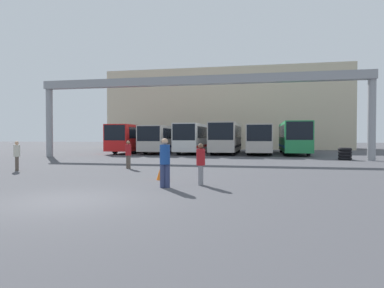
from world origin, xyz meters
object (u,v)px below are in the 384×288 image
pedestrian_near_center (165,161)px  pedestrian_mid_left (17,155)px  pedestrian_mid_right (201,163)px  bus_slot_1 (164,138)px  bus_slot_2 (194,137)px  bus_slot_4 (260,137)px  tire_stack (345,154)px  traffic_cone (162,172)px  pedestrian_near_left (128,154)px  bus_slot_5 (294,136)px  bus_slot_0 (135,137)px  bus_slot_3 (226,136)px

pedestrian_near_center → pedestrian_mid_left: size_ratio=1.11×
pedestrian_mid_right → bus_slot_1: bearing=19.4°
bus_slot_2 → bus_slot_4: bus_slot_2 is taller
tire_stack → pedestrian_mid_right: bearing=-118.5°
bus_slot_1 → traffic_cone: (6.68, -22.97, -1.37)m
pedestrian_mid_right → pedestrian_near_left: 7.84m
bus_slot_2 → bus_slot_5: bus_slot_5 is taller
pedestrian_mid_left → bus_slot_5: bearing=-72.9°
bus_slot_0 → traffic_cone: bus_slot_0 is taller
bus_slot_2 → pedestrian_mid_left: bearing=-105.5°
bus_slot_2 → pedestrian_near_left: (-0.24, -18.16, -0.97)m
bus_slot_2 → pedestrian_mid_left: 21.34m
bus_slot_0 → pedestrian_mid_left: bus_slot_0 is taller
bus_slot_0 → pedestrian_mid_left: 21.20m
bus_slot_4 → pedestrian_near_center: size_ratio=6.87×
pedestrian_near_center → tire_stack: (9.88, 16.99, -0.47)m
pedestrian_mid_right → pedestrian_mid_left: pedestrian_mid_left is taller
bus_slot_4 → tire_stack: bearing=-53.4°
bus_slot_2 → bus_slot_5: size_ratio=0.85×
tire_stack → bus_slot_0: bearing=157.9°
bus_slot_1 → pedestrian_mid_left: 20.93m
bus_slot_2 → pedestrian_mid_left: size_ratio=6.20×
bus_slot_0 → bus_slot_1: (3.54, -0.34, -0.08)m
bus_slot_3 → bus_slot_4: (3.54, 0.89, -0.12)m
bus_slot_3 → pedestrian_mid_left: bus_slot_3 is taller
bus_slot_4 → bus_slot_5: size_ratio=1.05×
bus_slot_3 → pedestrian_near_center: bus_slot_3 is taller
pedestrian_mid_right → pedestrian_mid_left: (-10.78, 3.40, 0.01)m
pedestrian_mid_left → tire_stack: (19.50, 12.68, -0.38)m
bus_slot_3 → tire_stack: bearing=-38.4°
bus_slot_4 → tire_stack: (6.70, -9.03, -1.28)m
bus_slot_5 → bus_slot_2: bearing=-175.1°
bus_slot_1 → pedestrian_near_center: bearing=-73.5°
pedestrian_near_center → bus_slot_1: bearing=90.0°
bus_slot_5 → pedestrian_near_left: bearing=-119.7°
bus_slot_0 → bus_slot_1: bearing=-5.5°
tire_stack → traffic_cone: bearing=-125.6°
pedestrian_near_center → tire_stack: pedestrian_near_center is taller
pedestrian_near_center → pedestrian_near_left: pedestrian_near_center is taller
bus_slot_4 → pedestrian_mid_right: bearing=-94.6°
bus_slot_2 → traffic_cone: (3.14, -22.71, -1.48)m
bus_slot_4 → tire_stack: 11.32m
bus_slot_4 → pedestrian_near_left: size_ratio=7.66×
bus_slot_5 → pedestrian_near_center: size_ratio=6.57×
pedestrian_mid_right → pedestrian_mid_left: size_ratio=0.99×
bus_slot_0 → tire_stack: bus_slot_0 is taller
pedestrian_mid_left → tire_stack: size_ratio=1.55×
bus_slot_1 → pedestrian_mid_right: size_ratio=6.59×
bus_slot_2 → pedestrian_mid_left: bus_slot_2 is taller
bus_slot_1 → tire_stack: size_ratio=10.13×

